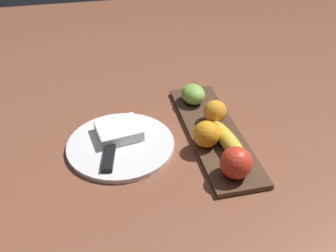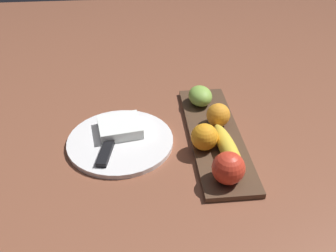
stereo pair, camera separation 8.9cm
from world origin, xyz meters
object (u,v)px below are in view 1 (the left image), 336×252
Objects in this scene: dinner_plate at (121,145)px; folded_napkin at (119,131)px; banana at (231,144)px; grape_bunch at (193,94)px; fruit_tray at (213,132)px; orange_near_banana at (206,134)px; orange_near_apple at (215,112)px; apple at (236,163)px; knife at (110,154)px.

dinner_plate is 2.50× the size of folded_napkin.
banana is 0.23m from grape_bunch.
fruit_tray is at bearing -90.00° from dinner_plate.
orange_near_banana is at bearing -129.37° from banana.
grape_bunch is at bearing 5.84° from fruit_tray.
fruit_tray is 6.79× the size of orange_near_banana.
fruit_tray is at bearing -177.43° from banana.
fruit_tray is 0.24m from folded_napkin.
dinner_plate is 0.04m from folded_napkin.
orange_near_apple reaches higher than grape_bunch.
fruit_tray is 0.17m from apple.
orange_near_apple reaches higher than knife.
knife is at bearing 105.25° from orange_near_apple.
banana is 1.04× the size of knife.
folded_napkin is (0.09, 0.20, -0.02)m from orange_near_banana.
orange_near_banana reaches higher than knife.
banana is at bearing -116.04° from folded_napkin.
apple is 0.12m from orange_near_banana.
dinner_plate is (-0.14, 0.22, -0.03)m from grape_bunch.
folded_napkin is at bearing 82.15° from fruit_tray.
knife is (-0.07, 0.03, -0.01)m from folded_napkin.
orange_near_apple is at bearing -21.47° from fruit_tray.
apple is 0.20m from orange_near_apple.
grape_bunch is 0.25m from folded_napkin.
banana is 0.06m from orange_near_banana.
banana is (-0.09, -0.01, 0.03)m from fruit_tray.
fruit_tray is 7.17× the size of orange_near_apple.
knife is (-0.04, 0.27, 0.01)m from fruit_tray.
grape_bunch reaches higher than banana.
banana is at bearing -109.64° from dinner_plate.
dinner_plate is at bearing 90.00° from fruit_tray.
knife is at bearing 63.72° from apple.
knife reaches higher than dinner_plate.
apple reaches higher than orange_near_banana.
orange_near_apple is 0.11m from grape_bunch.
orange_near_banana is 0.24× the size of dinner_plate.
knife is (-0.08, 0.28, -0.03)m from orange_near_apple.
orange_near_apple is at bearing -89.49° from folded_napkin.
banana is 2.38× the size of grape_bunch.
orange_near_apple reaches higher than fruit_tray.
banana is at bearing -173.61° from grape_bunch.
folded_napkin is (0.03, 0.24, 0.02)m from fruit_tray.
fruit_tray is at bearing -69.59° from knife.
orange_near_banana reaches higher than orange_near_apple.
dinner_plate is (0.05, 0.20, -0.04)m from orange_near_banana.
fruit_tray is at bearing 158.53° from orange_near_apple.
orange_near_banana is 0.61× the size of folded_napkin.
folded_napkin is at bearing -10.57° from knife.
dinner_plate is (0.09, 0.25, -0.03)m from banana.
banana reaches higher than fruit_tray.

